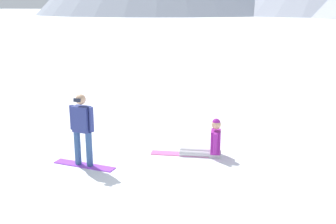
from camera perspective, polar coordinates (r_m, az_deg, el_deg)
The scene contains 3 objects.
ground_plane at distance 7.68m, azimuth 5.77°, elevation -14.02°, with size 800.00×800.00×0.00m, color white.
snowboarder_foreground at distance 9.60m, azimuth -12.01°, elevation -2.33°, with size 1.57×0.33×1.74m.
snowboarder_midground at distance 10.24m, azimuth 5.76°, elevation -4.37°, with size 1.81×0.87×0.99m.
Camera 1 is at (1.99, -6.44, 3.69)m, focal length 43.19 mm.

